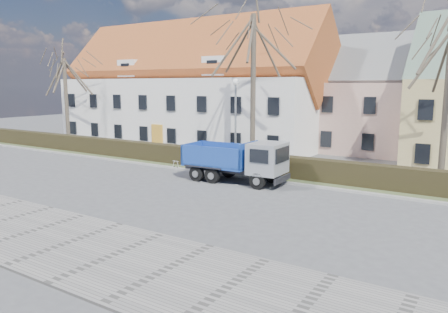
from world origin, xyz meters
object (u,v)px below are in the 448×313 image
Objects in this scene: dump_truck at (231,160)px; parked_car_a at (231,152)px; cart_frame at (173,164)px; streetlight at (236,124)px.

dump_truck is 1.80× the size of parked_car_a.
parked_car_a is (1.48, 5.00, 0.29)m from cart_frame.
dump_truck reaches higher than parked_car_a.
parked_car_a is (-2.01, 2.63, -2.47)m from streetlight.
streetlight is at bearing 115.68° from dump_truck.
parked_car_a is (-3.95, 6.26, -0.67)m from dump_truck.
streetlight is 4.13m from parked_car_a.
cart_frame is at bearing 164.50° from dump_truck.
dump_truck is 7.43m from parked_car_a.
streetlight is 1.73× the size of parked_car_a.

